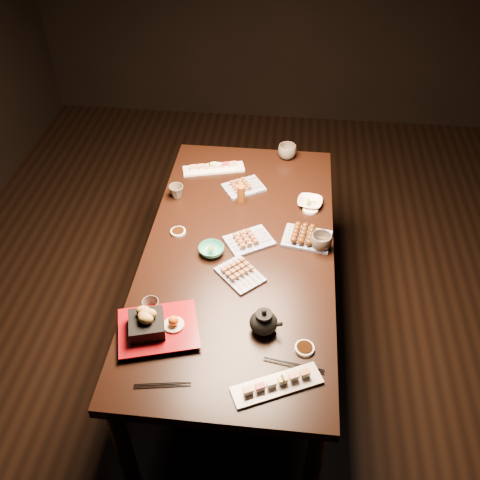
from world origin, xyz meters
name	(u,v)px	position (x,y,z in m)	size (l,w,h in m)	color
ground	(241,323)	(0.00, 0.00, 0.00)	(5.00, 5.00, 0.00)	black
dining_table	(239,302)	(0.01, -0.17, 0.38)	(0.90, 1.80, 0.75)	black
sushi_platter_near	(277,383)	(0.23, -0.89, 0.77)	(0.35, 0.10, 0.04)	white
sushi_platter_far	(214,167)	(-0.21, 0.49, 0.77)	(0.35, 0.10, 0.04)	white
yakitori_plate_center	(249,238)	(0.05, -0.10, 0.78)	(0.22, 0.16, 0.06)	#828EB6
yakitori_plate_right	(240,272)	(0.03, -0.34, 0.78)	(0.20, 0.15, 0.05)	#828EB6
yakitori_plate_left	(244,184)	(-0.02, 0.33, 0.78)	(0.21, 0.15, 0.05)	#828EB6
tsukune_plate	(307,235)	(0.33, -0.06, 0.78)	(0.23, 0.17, 0.06)	#828EB6
edamame_bowl_green	(211,250)	(-0.12, -0.20, 0.77)	(0.12, 0.12, 0.04)	teal
edamame_bowl_cream	(310,203)	(0.34, 0.22, 0.77)	(0.13, 0.13, 0.03)	#F6E3C9
tempura_tray	(157,323)	(-0.26, -0.69, 0.81)	(0.32, 0.26, 0.12)	black
teacup_near_left	(151,307)	(-0.32, -0.59, 0.78)	(0.07, 0.07, 0.07)	#52493E
teacup_mid_right	(321,242)	(0.40, -0.11, 0.79)	(0.10, 0.10, 0.08)	#52493E
teacup_far_left	(176,192)	(-0.37, 0.21, 0.79)	(0.08, 0.08, 0.07)	#52493E
teacup_far_right	(287,152)	(0.20, 0.66, 0.79)	(0.11, 0.11, 0.08)	#52493E
teapot	(264,320)	(0.16, -0.63, 0.81)	(0.14, 0.14, 0.12)	black
condiment_bottle	(241,191)	(-0.02, 0.21, 0.82)	(0.04, 0.04, 0.13)	brown
sauce_dish_west	(178,232)	(-0.30, -0.07, 0.76)	(0.08, 0.08, 0.01)	white
sauce_dish_east	(310,209)	(0.35, 0.17, 0.76)	(0.08, 0.08, 0.01)	white
sauce_dish_se	(304,348)	(0.33, -0.71, 0.76)	(0.08, 0.08, 0.01)	white
sauce_dish_nw	(214,167)	(-0.20, 0.51, 0.76)	(0.08, 0.08, 0.01)	white
chopsticks_near	(162,385)	(-0.20, -0.93, 0.75)	(0.21, 0.02, 0.01)	black
chopsticks_se	(294,365)	(0.29, -0.79, 0.75)	(0.24, 0.02, 0.01)	black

